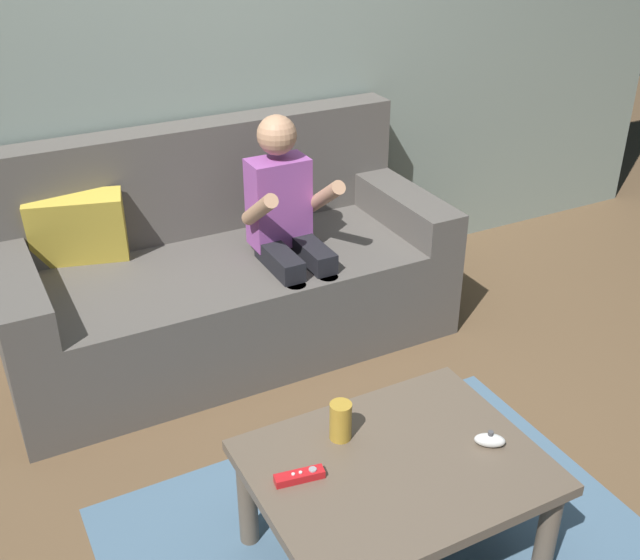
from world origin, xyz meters
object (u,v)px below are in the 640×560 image
at_px(couch, 222,275).
at_px(game_remote_red_near_edge, 300,476).
at_px(soda_can, 341,421).
at_px(coffee_table, 395,478).
at_px(person_seated_on_couch, 289,226).
at_px(nunchuk_white, 490,440).

height_order(couch, game_remote_red_near_edge, couch).
distance_m(game_remote_red_near_edge, soda_can, 0.22).
height_order(game_remote_red_near_edge, soda_can, soda_can).
relative_size(coffee_table, soda_can, 6.65).
xyz_separation_m(couch, soda_can, (-0.10, -1.24, 0.13)).
height_order(couch, person_seated_on_couch, person_seated_on_couch).
height_order(coffee_table, game_remote_red_near_edge, game_remote_red_near_edge).
distance_m(coffee_table, nunchuk_white, 0.30).
relative_size(nunchuk_white, soda_can, 0.81).
xyz_separation_m(coffee_table, game_remote_red_near_edge, (-0.27, 0.07, 0.07)).
bearing_deg(couch, game_remote_red_near_edge, -101.91).
bearing_deg(game_remote_red_near_edge, coffee_table, -13.40).
xyz_separation_m(couch, game_remote_red_near_edge, (-0.28, -1.34, 0.08)).
bearing_deg(person_seated_on_couch, game_remote_red_near_edge, -114.22).
distance_m(person_seated_on_couch, nunchuk_white, 1.29).
height_order(couch, nunchuk_white, couch).
bearing_deg(nunchuk_white, person_seated_on_couch, 91.59).
xyz_separation_m(nunchuk_white, soda_can, (-0.37, 0.23, 0.04)).
bearing_deg(nunchuk_white, coffee_table, 166.95).
bearing_deg(coffee_table, couch, 89.65).
distance_m(coffee_table, soda_can, 0.23).
bearing_deg(nunchuk_white, game_remote_red_near_edge, 166.78).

